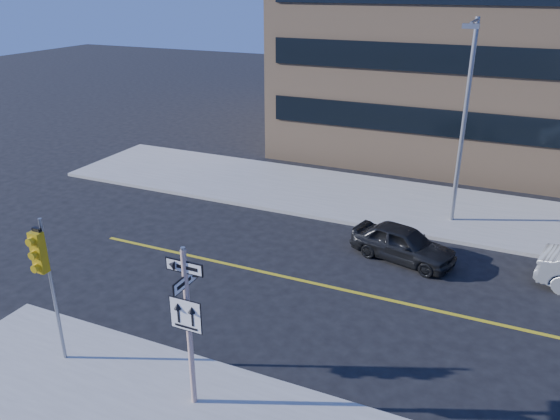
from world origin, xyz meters
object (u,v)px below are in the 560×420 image
at_px(sign_pole, 188,320).
at_px(traffic_signal, 42,263).
at_px(parked_car_a, 403,243).
at_px(streetlight_a, 465,111).

distance_m(sign_pole, traffic_signal, 4.05).
bearing_deg(parked_car_a, traffic_signal, 159.04).
bearing_deg(streetlight_a, parked_car_a, -106.71).
height_order(sign_pole, streetlight_a, streetlight_a).
bearing_deg(traffic_signal, streetlight_a, 59.20).
bearing_deg(sign_pole, traffic_signal, -177.89).
bearing_deg(parked_car_a, sign_pole, 177.82).
height_order(sign_pole, traffic_signal, sign_pole).
bearing_deg(traffic_signal, sign_pole, 2.11).
relative_size(traffic_signal, streetlight_a, 0.50).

